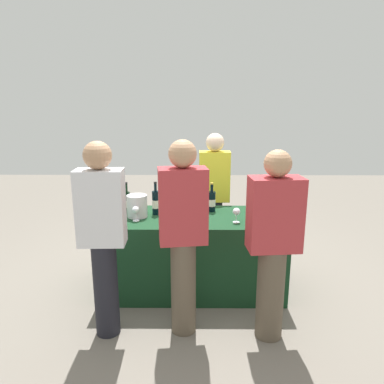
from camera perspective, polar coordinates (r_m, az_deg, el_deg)
ground_plane at (r=3.88m, az=-0.00°, el=-14.98°), size 12.00×12.00×0.00m
tasting_table at (r=3.70m, az=-0.00°, el=-9.67°), size 1.80×0.77×0.78m
wine_bottle_0 at (r=3.71m, az=-10.32°, el=-1.58°), size 0.07×0.07×0.32m
wine_bottle_1 at (r=3.62m, az=-5.79°, el=-1.66°), size 0.07×0.07×0.34m
wine_bottle_2 at (r=3.71m, az=3.14°, el=-1.45°), size 0.08×0.08×0.30m
wine_bottle_3 at (r=3.70m, az=10.48°, el=-1.73°), size 0.07×0.07×0.30m
wine_glass_0 at (r=3.45m, az=-8.96°, el=-2.93°), size 0.07×0.07×0.14m
wine_glass_1 at (r=3.47m, az=-3.33°, el=-2.60°), size 0.07×0.07×0.15m
wine_glass_2 at (r=3.38m, az=7.08°, el=-3.22°), size 0.07×0.07×0.14m
ice_bucket at (r=3.57m, az=-8.74°, el=-2.21°), size 0.20×0.20×0.22m
server_pouring at (r=4.19m, az=3.57°, el=-0.26°), size 0.36×0.21×1.55m
guest_0 at (r=2.92m, az=-14.07°, el=-6.42°), size 0.37×0.22×1.61m
guest_1 at (r=2.86m, az=-1.43°, el=-6.40°), size 0.40×0.26×1.62m
guest_2 at (r=2.88m, az=12.81°, el=-7.67°), size 0.42×0.26×1.55m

